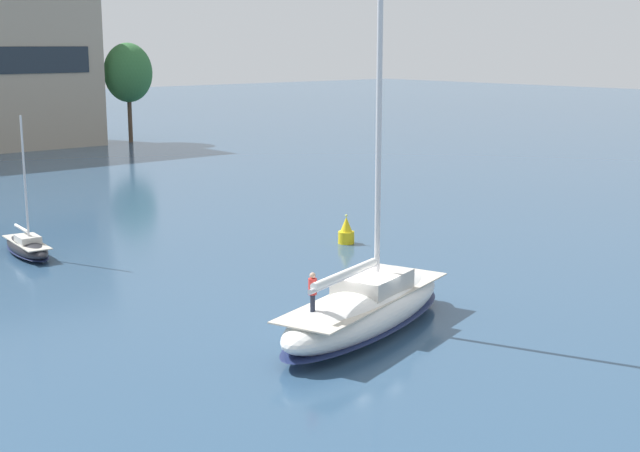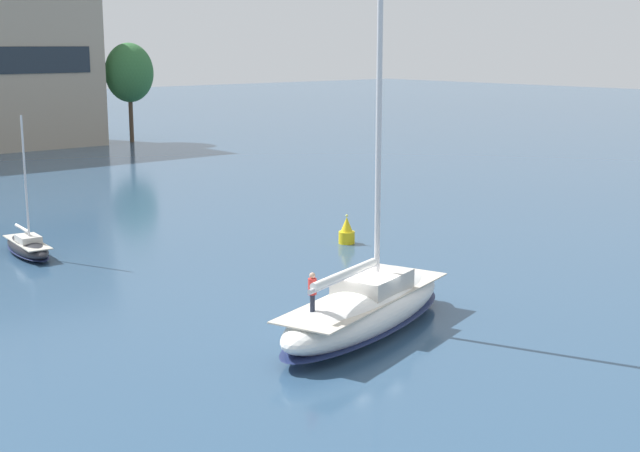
# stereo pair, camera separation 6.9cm
# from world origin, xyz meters

# --- Properties ---
(ground_plane) EXTENTS (400.00, 400.00, 0.00)m
(ground_plane) POSITION_xyz_m (0.00, 0.00, 0.00)
(ground_plane) COLOR #2D4C6B
(tree_shore_center) EXTENTS (5.97, 5.97, 12.29)m
(tree_shore_center) POSITION_xyz_m (29.57, 73.84, 8.60)
(tree_shore_center) COLOR #4C3828
(tree_shore_center) RESTS_ON ground
(sailboat_main) EXTENTS (12.55, 6.81, 16.60)m
(sailboat_main) POSITION_xyz_m (0.03, 0.01, 1.12)
(sailboat_main) COLOR white
(sailboat_main) RESTS_ON ground
(sailboat_moored_mid_channel) EXTENTS (2.29, 6.10, 8.21)m
(sailboat_moored_mid_channel) POSITION_xyz_m (-5.29, 23.09, 0.56)
(sailboat_moored_mid_channel) COLOR #232328
(sailboat_moored_mid_channel) RESTS_ON ground
(channel_buoy) EXTENTS (1.01, 1.01, 1.84)m
(channel_buoy) POSITION_xyz_m (11.04, 13.34, 0.72)
(channel_buoy) COLOR yellow
(channel_buoy) RESTS_ON ground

